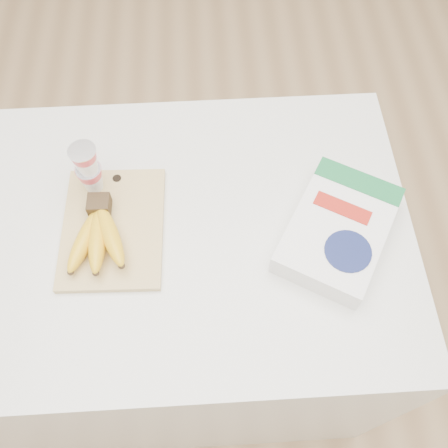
% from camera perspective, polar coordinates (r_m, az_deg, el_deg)
% --- Properties ---
extents(room, '(4.00, 4.00, 4.00)m').
position_cam_1_polar(room, '(0.71, -12.15, 19.36)').
color(room, tan).
rests_on(room, ground).
extents(table, '(1.12, 0.75, 0.84)m').
position_cam_1_polar(table, '(1.49, -5.48, -8.32)').
color(table, silver).
rests_on(table, ground).
extents(cutting_board, '(0.23, 0.31, 0.01)m').
position_cam_1_polar(cutting_board, '(1.12, -12.56, -0.39)').
color(cutting_board, '#D6B775').
rests_on(cutting_board, table).
extents(bananas, '(0.14, 0.19, 0.06)m').
position_cam_1_polar(bananas, '(1.08, -14.24, -1.18)').
color(bananas, '#382816').
rests_on(bananas, cutting_board).
extents(yogurt_stack, '(0.06, 0.06, 0.14)m').
position_cam_1_polar(yogurt_stack, '(1.12, -15.28, 6.19)').
color(yogurt_stack, white).
rests_on(yogurt_stack, cutting_board).
extents(cereal_box, '(0.31, 0.34, 0.06)m').
position_cam_1_polar(cereal_box, '(1.09, 12.92, -0.63)').
color(cereal_box, white).
rests_on(cereal_box, table).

